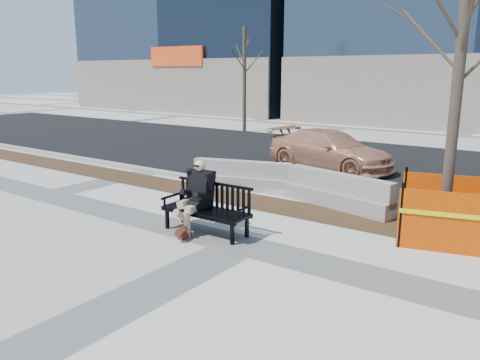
# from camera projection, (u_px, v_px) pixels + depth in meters

# --- Properties ---
(ground) EXTENTS (120.00, 120.00, 0.00)m
(ground) POSITION_uv_depth(u_px,v_px,m) (242.00, 245.00, 8.81)
(ground) COLOR beige
(ground) RESTS_ON ground
(mulch_strip) EXTENTS (40.00, 1.20, 0.02)m
(mulch_strip) POSITION_uv_depth(u_px,v_px,m) (308.00, 211.00, 10.87)
(mulch_strip) COLOR #47301C
(mulch_strip) RESTS_ON ground
(asphalt_street) EXTENTS (60.00, 10.40, 0.01)m
(asphalt_street) POSITION_uv_depth(u_px,v_px,m) (395.00, 168.00, 15.78)
(asphalt_street) COLOR black
(asphalt_street) RESTS_ON ground
(curb) EXTENTS (60.00, 0.25, 0.12)m
(curb) POSITION_uv_depth(u_px,v_px,m) (326.00, 200.00, 11.61)
(curb) COLOR #9E9B93
(curb) RESTS_ON ground
(bench) EXTENTS (1.88, 0.70, 1.00)m
(bench) POSITION_uv_depth(u_px,v_px,m) (206.00, 233.00, 9.47)
(bench) COLOR black
(bench) RESTS_ON ground
(seated_man) EXTENTS (0.63, 1.03, 1.42)m
(seated_man) POSITION_uv_depth(u_px,v_px,m) (198.00, 229.00, 9.65)
(seated_man) COLOR black
(seated_man) RESTS_ON ground
(tree_fence) EXTENTS (2.95, 2.95, 6.05)m
(tree_fence) POSITION_uv_depth(u_px,v_px,m) (442.00, 239.00, 9.11)
(tree_fence) COLOR #FF5400
(tree_fence) RESTS_ON ground
(sedan) EXTENTS (4.61, 2.60, 1.26)m
(sedan) POSITION_uv_depth(u_px,v_px,m) (329.00, 169.00, 15.65)
(sedan) COLOR tan
(sedan) RESTS_ON ground
(jersey_barrier_left) EXTENTS (2.78, 1.31, 0.79)m
(jersey_barrier_left) POSITION_uv_depth(u_px,v_px,m) (242.00, 189.00, 12.97)
(jersey_barrier_left) COLOR #99968F
(jersey_barrier_left) RESTS_ON ground
(jersey_barrier_right) EXTENTS (2.92, 1.19, 0.82)m
(jersey_barrier_right) POSITION_uv_depth(u_px,v_px,m) (337.00, 207.00, 11.25)
(jersey_barrier_right) COLOR gray
(jersey_barrier_right) RESTS_ON ground
(far_tree_left) EXTENTS (2.58, 2.58, 5.81)m
(far_tree_left) POSITION_uv_depth(u_px,v_px,m) (244.00, 131.00, 25.40)
(far_tree_left) COLOR #4C4231
(far_tree_left) RESTS_ON ground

